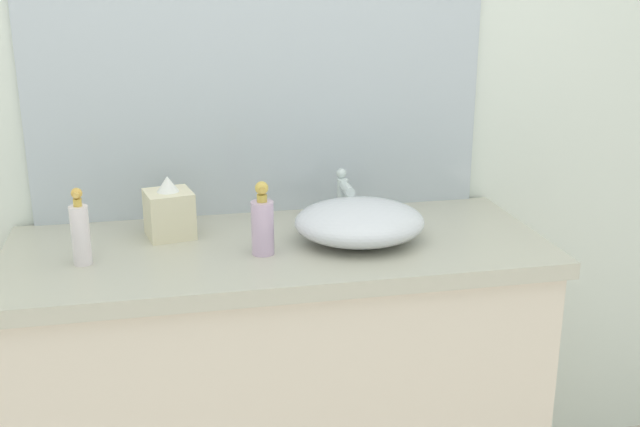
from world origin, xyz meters
name	(u,v)px	position (x,y,z in m)	size (l,w,h in m)	color
bathroom_wall_rear	(270,66)	(0.00, 0.73, 1.30)	(6.00, 0.06, 2.60)	silver
vanity_counter	(281,398)	(-0.03, 0.41, 0.45)	(1.36, 0.56, 0.89)	beige
sink_basin	(359,222)	(0.17, 0.39, 0.94)	(0.33, 0.31, 0.10)	silver
faucet	(344,192)	(0.17, 0.56, 0.97)	(0.03, 0.12, 0.14)	silver
soap_dispenser	(80,232)	(-0.51, 0.36, 0.97)	(0.04, 0.04, 0.19)	white
lotion_bottle	(263,224)	(-0.08, 0.35, 0.97)	(0.06, 0.06, 0.18)	#CDADD0
tissue_box	(169,211)	(-0.30, 0.52, 0.96)	(0.13, 0.13, 0.16)	beige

